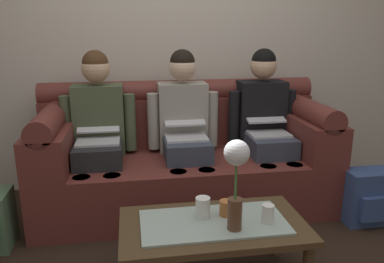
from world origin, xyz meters
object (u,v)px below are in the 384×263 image
at_px(cup_far_center, 268,214).
at_px(backpack_right, 368,197).
at_px(person_left, 98,127).
at_px(person_middle, 184,124).
at_px(cup_near_right, 203,208).
at_px(couch, 185,159).
at_px(coffee_table, 213,231).
at_px(flower_vase, 236,172).
at_px(person_right, 265,121).
at_px(cup_near_left, 226,208).

height_order(cup_far_center, backpack_right, cup_far_center).
relative_size(person_left, person_middle, 1.00).
bearing_deg(cup_far_center, backpack_right, 30.38).
relative_size(person_middle, cup_near_right, 10.76).
xyz_separation_m(couch, backpack_right, (1.26, -0.55, -0.18)).
xyz_separation_m(coffee_table, cup_near_right, (-0.05, 0.05, 0.11)).
bearing_deg(flower_vase, person_right, 64.07).
relative_size(cup_far_center, backpack_right, 0.25).
bearing_deg(backpack_right, cup_near_right, -160.33).
xyz_separation_m(flower_vase, cup_far_center, (0.19, 0.04, -0.26)).
height_order(couch, flower_vase, couch).
relative_size(couch, person_middle, 1.82).
distance_m(person_left, person_middle, 0.65).
height_order(couch, cup_near_left, couch).
bearing_deg(cup_near_right, flower_vase, -47.60).
bearing_deg(coffee_table, backpack_right, 22.39).
bearing_deg(person_right, backpack_right, -41.64).
bearing_deg(cup_near_right, cup_near_left, 1.53).
xyz_separation_m(couch, person_right, (0.65, -0.00, 0.29)).
bearing_deg(coffee_table, person_right, 58.49).
xyz_separation_m(person_right, cup_near_right, (-0.70, -1.01, -0.21)).
xyz_separation_m(person_left, person_right, (1.30, -0.00, 0.00)).
bearing_deg(person_right, coffee_table, -121.51).
relative_size(person_right, cup_far_center, 12.46).
height_order(person_right, cup_near_right, person_right).
height_order(cup_near_left, cup_far_center, cup_far_center).
distance_m(couch, person_left, 0.71).
height_order(person_right, cup_near_left, person_right).
height_order(person_left, backpack_right, person_left).
relative_size(cup_near_left, cup_far_center, 0.86).
xyz_separation_m(couch, cup_near_left, (0.08, -1.01, 0.06)).
relative_size(person_middle, cup_near_left, 14.44).
bearing_deg(person_middle, cup_near_right, -92.71).
distance_m(flower_vase, cup_far_center, 0.32).
xyz_separation_m(person_middle, cup_far_center, (0.28, -1.12, -0.22)).
height_order(person_left, flower_vase, person_left).
bearing_deg(backpack_right, person_right, 138.36).
bearing_deg(person_middle, cup_near_left, -85.39).
xyz_separation_m(cup_near_left, backpack_right, (1.18, 0.46, -0.24)).
bearing_deg(person_middle, coffee_table, -90.00).
bearing_deg(person_right, flower_vase, -115.93).
height_order(person_middle, flower_vase, person_middle).
bearing_deg(cup_near_right, cup_far_center, -18.37).
relative_size(person_middle, coffee_table, 1.24).
bearing_deg(cup_near_left, person_left, 126.02).
distance_m(flower_vase, cup_near_left, 0.31).
height_order(coffee_table, flower_vase, flower_vase).
height_order(person_left, cup_near_right, person_left).
bearing_deg(backpack_right, couch, 156.59).
bearing_deg(coffee_table, person_left, 121.50).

